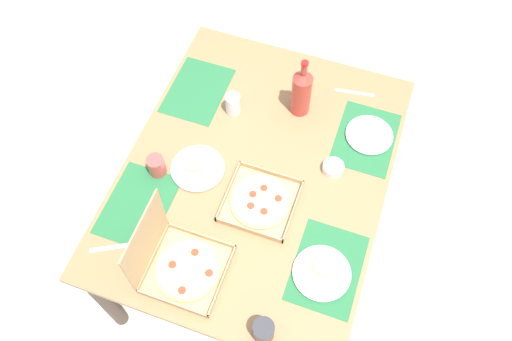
{
  "coord_description": "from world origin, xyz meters",
  "views": [
    {
      "loc": [
        -1.06,
        -0.37,
        2.7
      ],
      "look_at": [
        0.0,
        0.0,
        0.74
      ],
      "focal_mm": 36.3,
      "sensor_mm": 36.0,
      "label": 1
    }
  ],
  "objects_px": {
    "pizza_box_corner_right": "(179,263)",
    "plate_middle": "(369,135)",
    "cup_dark": "(156,166)",
    "pizza_box_edge_far": "(261,201)",
    "cup_red": "(233,104)",
    "condiment_bowl": "(333,168)",
    "soda_bottle": "(301,91)",
    "cup_spare": "(263,331)",
    "plate_near_left": "(197,168)",
    "plate_far_right": "(322,272)"
  },
  "relations": [
    {
      "from": "plate_middle",
      "to": "soda_bottle",
      "type": "distance_m",
      "value": 0.37
    },
    {
      "from": "plate_near_left",
      "to": "cup_dark",
      "type": "bearing_deg",
      "value": 113.59
    },
    {
      "from": "pizza_box_corner_right",
      "to": "plate_middle",
      "type": "distance_m",
      "value": 1.02
    },
    {
      "from": "cup_spare",
      "to": "condiment_bowl",
      "type": "bearing_deg",
      "value": -4.3
    },
    {
      "from": "soda_bottle",
      "to": "cup_dark",
      "type": "xyz_separation_m",
      "value": [
        -0.53,
        0.48,
        -0.08
      ]
    },
    {
      "from": "plate_middle",
      "to": "cup_red",
      "type": "height_order",
      "value": "cup_red"
    },
    {
      "from": "cup_red",
      "to": "pizza_box_corner_right",
      "type": "bearing_deg",
      "value": -174.69
    },
    {
      "from": "cup_spare",
      "to": "plate_far_right",
      "type": "bearing_deg",
      "value": -25.31
    },
    {
      "from": "pizza_box_corner_right",
      "to": "plate_middle",
      "type": "relative_size",
      "value": 1.56
    },
    {
      "from": "cup_spare",
      "to": "plate_near_left",
      "type": "bearing_deg",
      "value": 41.4
    },
    {
      "from": "cup_red",
      "to": "cup_spare",
      "type": "height_order",
      "value": "cup_red"
    },
    {
      "from": "pizza_box_edge_far",
      "to": "soda_bottle",
      "type": "bearing_deg",
      "value": -1.16
    },
    {
      "from": "condiment_bowl",
      "to": "cup_spare",
      "type": "bearing_deg",
      "value": 175.7
    },
    {
      "from": "plate_near_left",
      "to": "cup_dark",
      "type": "distance_m",
      "value": 0.17
    },
    {
      "from": "plate_middle",
      "to": "plate_far_right",
      "type": "height_order",
      "value": "plate_far_right"
    },
    {
      "from": "pizza_box_edge_far",
      "to": "soda_bottle",
      "type": "height_order",
      "value": "soda_bottle"
    },
    {
      "from": "plate_far_right",
      "to": "cup_spare",
      "type": "xyz_separation_m",
      "value": [
        -0.29,
        0.14,
        0.04
      ]
    },
    {
      "from": "pizza_box_edge_far",
      "to": "cup_red",
      "type": "height_order",
      "value": "cup_red"
    },
    {
      "from": "plate_far_right",
      "to": "soda_bottle",
      "type": "bearing_deg",
      "value": 23.32
    },
    {
      "from": "plate_middle",
      "to": "condiment_bowl",
      "type": "bearing_deg",
      "value": 154.44
    },
    {
      "from": "pizza_box_edge_far",
      "to": "pizza_box_corner_right",
      "type": "relative_size",
      "value": 0.88
    },
    {
      "from": "plate_near_left",
      "to": "cup_red",
      "type": "relative_size",
      "value": 2.19
    },
    {
      "from": "pizza_box_edge_far",
      "to": "cup_red",
      "type": "xyz_separation_m",
      "value": [
        0.41,
        0.28,
        0.04
      ]
    },
    {
      "from": "pizza_box_corner_right",
      "to": "plate_far_right",
      "type": "height_order",
      "value": "pizza_box_corner_right"
    },
    {
      "from": "soda_bottle",
      "to": "cup_red",
      "type": "distance_m",
      "value": 0.32
    },
    {
      "from": "plate_near_left",
      "to": "condiment_bowl",
      "type": "bearing_deg",
      "value": -71.07
    },
    {
      "from": "cup_dark",
      "to": "condiment_bowl",
      "type": "xyz_separation_m",
      "value": [
        0.26,
        -0.71,
        -0.03
      ]
    },
    {
      "from": "pizza_box_corner_right",
      "to": "plate_far_right",
      "type": "bearing_deg",
      "value": -72.86
    },
    {
      "from": "pizza_box_edge_far",
      "to": "cup_red",
      "type": "bearing_deg",
      "value": 34.18
    },
    {
      "from": "soda_bottle",
      "to": "cup_red",
      "type": "bearing_deg",
      "value": 111.51
    },
    {
      "from": "cup_dark",
      "to": "plate_middle",
      "type": "bearing_deg",
      "value": -59.42
    },
    {
      "from": "plate_far_right",
      "to": "soda_bottle",
      "type": "height_order",
      "value": "soda_bottle"
    },
    {
      "from": "cup_spare",
      "to": "condiment_bowl",
      "type": "distance_m",
      "value": 0.76
    },
    {
      "from": "plate_middle",
      "to": "soda_bottle",
      "type": "bearing_deg",
      "value": 83.11
    },
    {
      "from": "pizza_box_corner_right",
      "to": "cup_dark",
      "type": "height_order",
      "value": "pizza_box_corner_right"
    },
    {
      "from": "condiment_bowl",
      "to": "plate_near_left",
      "type": "bearing_deg",
      "value": 108.93
    },
    {
      "from": "soda_bottle",
      "to": "pizza_box_edge_far",
      "type": "bearing_deg",
      "value": 178.84
    },
    {
      "from": "soda_bottle",
      "to": "pizza_box_corner_right",
      "type": "bearing_deg",
      "value": 166.53
    },
    {
      "from": "pizza_box_edge_far",
      "to": "pizza_box_corner_right",
      "type": "bearing_deg",
      "value": 151.44
    },
    {
      "from": "plate_middle",
      "to": "cup_dark",
      "type": "xyz_separation_m",
      "value": [
        -0.49,
        0.82,
        0.04
      ]
    },
    {
      "from": "plate_middle",
      "to": "cup_spare",
      "type": "bearing_deg",
      "value": 170.48
    },
    {
      "from": "plate_near_left",
      "to": "cup_dark",
      "type": "height_order",
      "value": "cup_dark"
    },
    {
      "from": "cup_dark",
      "to": "pizza_box_corner_right",
      "type": "bearing_deg",
      "value": -144.26
    },
    {
      "from": "plate_middle",
      "to": "condiment_bowl",
      "type": "height_order",
      "value": "condiment_bowl"
    },
    {
      "from": "plate_middle",
      "to": "condiment_bowl",
      "type": "xyz_separation_m",
      "value": [
        -0.23,
        0.11,
        0.01
      ]
    },
    {
      "from": "cup_spare",
      "to": "pizza_box_edge_far",
      "type": "bearing_deg",
      "value": 20.3
    },
    {
      "from": "pizza_box_corner_right",
      "to": "cup_spare",
      "type": "relative_size",
      "value": 3.29
    },
    {
      "from": "soda_bottle",
      "to": "condiment_bowl",
      "type": "relative_size",
      "value": 3.52
    },
    {
      "from": "pizza_box_corner_right",
      "to": "soda_bottle",
      "type": "distance_m",
      "value": 0.92
    },
    {
      "from": "plate_near_left",
      "to": "plate_far_right",
      "type": "bearing_deg",
      "value": -113.15
    }
  ]
}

